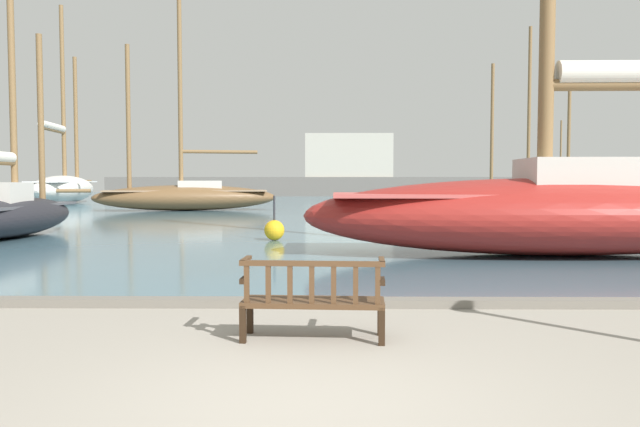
{
  "coord_description": "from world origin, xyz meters",
  "views": [
    {
      "loc": [
        0.19,
        -4.93,
        1.8
      ],
      "look_at": [
        0.02,
        10.0,
        1.0
      ],
      "focal_mm": 35.0,
      "sensor_mm": 36.0,
      "label": 1
    }
  ],
  "objects_px": {
    "sailboat_distant_harbor": "(561,205)",
    "sailboat_outer_starboard": "(64,186)",
    "park_bench": "(313,298)",
    "channel_buoy": "(274,230)",
    "sailboat_nearest_starboard": "(186,194)",
    "sailboat_far_starboard": "(562,196)",
    "sailboat_mid_port": "(12,211)",
    "sailboat_far_port": "(531,202)"
  },
  "relations": [
    {
      "from": "sailboat_far_port",
      "to": "sailboat_outer_starboard",
      "type": "xyz_separation_m",
      "value": [
        -28.7,
        17.87,
        0.56
      ]
    },
    {
      "from": "park_bench",
      "to": "sailboat_distant_harbor",
      "type": "distance_m",
      "value": 9.32
    },
    {
      "from": "sailboat_mid_port",
      "to": "sailboat_far_starboard",
      "type": "bearing_deg",
      "value": 44.04
    },
    {
      "from": "sailboat_distant_harbor",
      "to": "sailboat_far_starboard",
      "type": "bearing_deg",
      "value": 69.36
    },
    {
      "from": "sailboat_far_starboard",
      "to": "sailboat_distant_harbor",
      "type": "height_order",
      "value": "sailboat_distant_harbor"
    },
    {
      "from": "sailboat_mid_port",
      "to": "channel_buoy",
      "type": "height_order",
      "value": "sailboat_mid_port"
    },
    {
      "from": "sailboat_nearest_starboard",
      "to": "sailboat_outer_starboard",
      "type": "height_order",
      "value": "sailboat_outer_starboard"
    },
    {
      "from": "park_bench",
      "to": "sailboat_outer_starboard",
      "type": "relative_size",
      "value": 0.11
    },
    {
      "from": "sailboat_mid_port",
      "to": "channel_buoy",
      "type": "relative_size",
      "value": 6.07
    },
    {
      "from": "channel_buoy",
      "to": "sailboat_mid_port",
      "type": "bearing_deg",
      "value": 172.81
    },
    {
      "from": "park_bench",
      "to": "channel_buoy",
      "type": "distance_m",
      "value": 10.89
    },
    {
      "from": "sailboat_distant_harbor",
      "to": "sailboat_outer_starboard",
      "type": "bearing_deg",
      "value": 128.31
    },
    {
      "from": "sailboat_far_starboard",
      "to": "sailboat_outer_starboard",
      "type": "height_order",
      "value": "sailboat_outer_starboard"
    },
    {
      "from": "sailboat_nearest_starboard",
      "to": "sailboat_far_port",
      "type": "height_order",
      "value": "sailboat_nearest_starboard"
    },
    {
      "from": "sailboat_far_port",
      "to": "sailboat_nearest_starboard",
      "type": "bearing_deg",
      "value": 157.61
    },
    {
      "from": "sailboat_nearest_starboard",
      "to": "sailboat_far_starboard",
      "type": "bearing_deg",
      "value": 19.87
    },
    {
      "from": "sailboat_far_starboard",
      "to": "sailboat_distant_harbor",
      "type": "relative_size",
      "value": 0.44
    },
    {
      "from": "sailboat_far_port",
      "to": "park_bench",
      "type": "bearing_deg",
      "value": -113.85
    },
    {
      "from": "sailboat_far_port",
      "to": "sailboat_mid_port",
      "type": "bearing_deg",
      "value": -153.62
    },
    {
      "from": "sailboat_outer_starboard",
      "to": "sailboat_distant_harbor",
      "type": "bearing_deg",
      "value": -51.69
    },
    {
      "from": "sailboat_nearest_starboard",
      "to": "sailboat_mid_port",
      "type": "bearing_deg",
      "value": -95.42
    },
    {
      "from": "sailboat_nearest_starboard",
      "to": "sailboat_distant_harbor",
      "type": "xyz_separation_m",
      "value": [
        13.4,
        -20.74,
        0.21
      ]
    },
    {
      "from": "sailboat_far_starboard",
      "to": "park_bench",
      "type": "bearing_deg",
      "value": -114.26
    },
    {
      "from": "sailboat_far_starboard",
      "to": "sailboat_mid_port",
      "type": "bearing_deg",
      "value": -135.96
    },
    {
      "from": "sailboat_far_starboard",
      "to": "sailboat_outer_starboard",
      "type": "relative_size",
      "value": 0.41
    },
    {
      "from": "sailboat_outer_starboard",
      "to": "sailboat_nearest_starboard",
      "type": "bearing_deg",
      "value": -43.14
    },
    {
      "from": "sailboat_far_starboard",
      "to": "sailboat_distant_harbor",
      "type": "distance_m",
      "value": 31.66
    },
    {
      "from": "channel_buoy",
      "to": "sailboat_outer_starboard",
      "type": "bearing_deg",
      "value": 122.58
    },
    {
      "from": "sailboat_far_starboard",
      "to": "sailboat_outer_starboard",
      "type": "xyz_separation_m",
      "value": [
        -36.08,
        1.92,
        0.7
      ]
    },
    {
      "from": "park_bench",
      "to": "channel_buoy",
      "type": "xyz_separation_m",
      "value": [
        -1.36,
        10.8,
        -0.09
      ]
    },
    {
      "from": "park_bench",
      "to": "channel_buoy",
      "type": "height_order",
      "value": "channel_buoy"
    },
    {
      "from": "sailboat_distant_harbor",
      "to": "channel_buoy",
      "type": "bearing_deg",
      "value": 154.1
    },
    {
      "from": "park_bench",
      "to": "sailboat_distant_harbor",
      "type": "xyz_separation_m",
      "value": [
        5.55,
        7.45,
        0.75
      ]
    },
    {
      "from": "sailboat_mid_port",
      "to": "sailboat_distant_harbor",
      "type": "bearing_deg",
      "value": -16.28
    },
    {
      "from": "sailboat_nearest_starboard",
      "to": "sailboat_far_port",
      "type": "xyz_separation_m",
      "value": [
        17.19,
        -7.08,
        -0.19
      ]
    },
    {
      "from": "sailboat_mid_port",
      "to": "sailboat_nearest_starboard",
      "type": "relative_size",
      "value": 0.63
    },
    {
      "from": "sailboat_mid_port",
      "to": "sailboat_far_port",
      "type": "height_order",
      "value": "sailboat_far_port"
    },
    {
      "from": "sailboat_far_port",
      "to": "channel_buoy",
      "type": "height_order",
      "value": "sailboat_far_port"
    },
    {
      "from": "sailboat_outer_starboard",
      "to": "sailboat_distant_harbor",
      "type": "height_order",
      "value": "sailboat_outer_starboard"
    },
    {
      "from": "park_bench",
      "to": "sailboat_nearest_starboard",
      "type": "bearing_deg",
      "value": 105.56
    },
    {
      "from": "channel_buoy",
      "to": "sailboat_far_starboard",
      "type": "bearing_deg",
      "value": 55.49
    },
    {
      "from": "sailboat_nearest_starboard",
      "to": "sailboat_far_port",
      "type": "bearing_deg",
      "value": -22.39
    }
  ]
}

